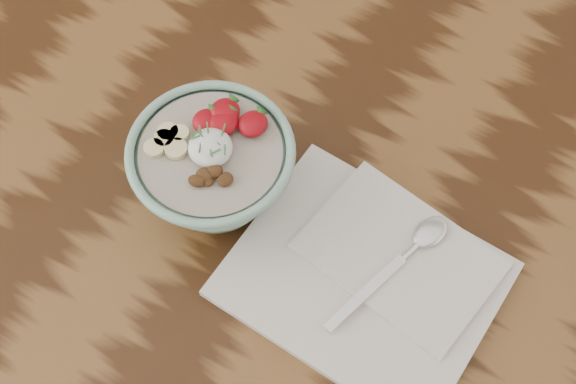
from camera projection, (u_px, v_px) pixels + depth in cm
name	position (u px, v px, depth cm)	size (l,w,h in cm)	color
table	(292.00, 218.00, 100.81)	(160.00, 90.00, 75.00)	#371E0D
breakfast_bowl	(213.00, 168.00, 86.50)	(17.88, 17.88, 11.82)	#88B7A3
napkin	(371.00, 274.00, 86.48)	(28.11, 23.87, 1.69)	silver
spoon	(414.00, 247.00, 86.49)	(6.59, 18.14, 0.95)	silver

